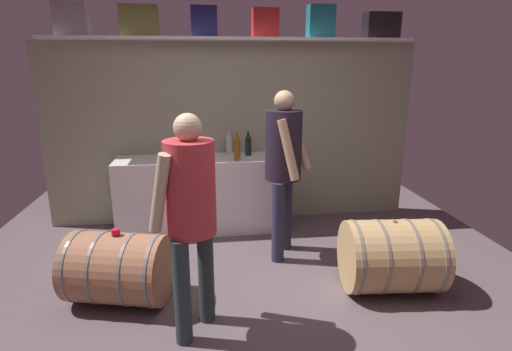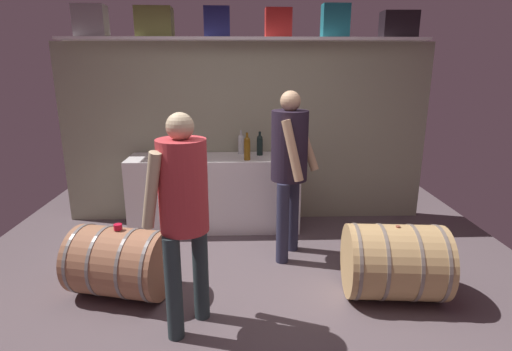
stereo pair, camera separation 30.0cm
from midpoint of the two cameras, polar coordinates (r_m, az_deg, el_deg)
ground_plane at (r=3.81m, az=-3.56°, el=-14.76°), size 5.62×7.48×0.02m
back_wall_panel at (r=4.97m, az=-5.03°, el=5.82°), size 4.42×0.10×2.16m
high_shelf_board at (r=4.75m, az=-5.27°, el=18.63°), size 4.07×0.40×0.03m
toolcase_grey at (r=4.99m, az=-26.24°, el=19.16°), size 0.34×0.26×0.34m
toolcase_olive at (r=4.83m, az=-17.95°, el=20.01°), size 0.40×0.31×0.32m
toolcase_navy at (r=4.76m, az=-9.33°, el=20.63°), size 0.29×0.22×0.32m
toolcase_red at (r=4.79m, az=-0.62°, el=20.72°), size 0.29×0.19×0.31m
toolcase_teal at (r=4.91m, az=7.29°, el=20.75°), size 0.30×0.18×0.36m
toolcase_black at (r=5.13m, az=15.56°, el=19.70°), size 0.39×0.25×0.28m
work_cabinet at (r=4.80m, az=-9.14°, el=-2.61°), size 1.97×0.54×0.87m
wine_bottle_clear at (r=4.81m, az=-5.60°, el=4.46°), size 0.07×0.07×0.28m
wine_bottle_amber at (r=4.49m, az=-4.60°, el=3.87°), size 0.07×0.07×0.31m
wine_bottle_dark at (r=4.74m, az=-2.91°, el=4.36°), size 0.07×0.07×0.28m
wine_glass at (r=4.54m, az=-0.19°, el=3.51°), size 0.08×0.08×0.14m
red_funnel at (r=4.85m, az=1.27°, el=3.78°), size 0.11×0.11×0.11m
wine_barrel_near at (r=3.62m, az=-21.16°, el=-12.12°), size 0.91×0.76×0.60m
wine_barrel_far at (r=3.67m, az=16.35°, el=-10.87°), size 0.84×0.69×0.64m
tasting_cup at (r=3.48m, az=-21.58°, el=-7.47°), size 0.07×0.07×0.05m
winemaker_pouring at (r=3.92m, az=1.77°, el=2.49°), size 0.50×0.55×1.67m
visitor_tasting at (r=2.81m, az=-12.31°, el=-4.06°), size 0.47×0.51×1.61m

